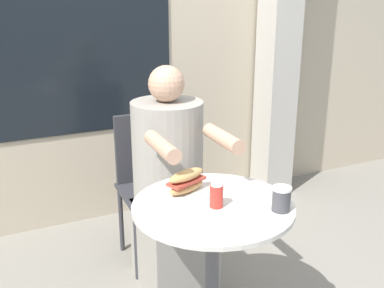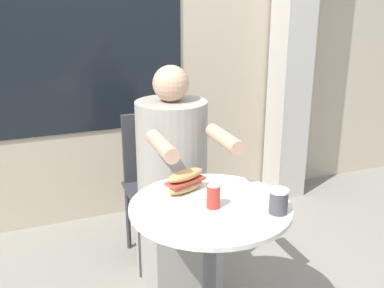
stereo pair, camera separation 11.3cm
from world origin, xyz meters
name	(u,v)px [view 1 (the left image)]	position (x,y,z in m)	size (l,w,h in m)	color
storefront_wall	(105,16)	(0.00, 1.51, 1.40)	(8.00, 0.09, 2.80)	#B7A88E
lattice_pillar	(279,42)	(1.26, 1.33, 1.20)	(0.24, 0.24, 2.40)	#B2ADA3
cafe_table	(212,245)	(0.00, 0.00, 0.52)	(0.67, 0.67, 0.71)	beige
diner_chair	(149,173)	(0.04, 0.88, 0.52)	(0.39, 0.39, 0.87)	#333338
seated_diner	(171,196)	(0.04, 0.53, 0.52)	(0.38, 0.67, 1.21)	gray
sandwich_on_plate	(186,184)	(-0.05, 0.14, 0.76)	(0.23, 0.23, 0.11)	white
drink_cup	(281,199)	(0.22, -0.17, 0.76)	(0.08, 0.08, 0.10)	#424247
condiment_bottle	(215,194)	(0.00, -0.03, 0.77)	(0.06, 0.06, 0.12)	red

